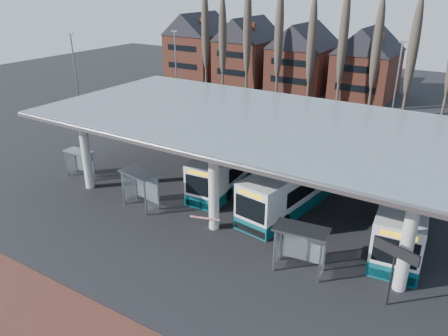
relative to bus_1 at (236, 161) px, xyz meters
The scene contains 15 objects.
ground 10.74m from the bus_1, 74.61° to the right, with size 140.00×140.00×0.00m, color black.
station_canopy 5.45m from the bus_1, 38.48° to the right, with size 32.00×16.00×6.34m.
poplar_row 24.03m from the bus_1, 82.94° to the left, with size 45.10×1.10×14.50m.
townhouse_row 36.41m from the bus_1, 110.96° to the left, with size 36.80×10.30×12.25m.
lamp_post_a 19.56m from the bus_1, 142.24° to the left, with size 0.80×0.16×10.17m.
lamp_post_b 18.44m from the bus_1, 60.77° to the left, with size 0.80×0.16×10.17m.
lamp_post_d 23.78m from the bus_1, behind, with size 0.80×0.16×10.17m.
bus_1 is the anchor object (origin of this frame).
bus_2 6.26m from the bus_1, ahead, with size 4.46×12.86×3.50m.
bus_3 13.65m from the bus_1, ahead, with size 4.07×12.97×3.54m.
shelter_0 13.18m from the bus_1, 150.04° to the right, with size 2.52×1.30×2.31m.
shelter_1 8.62m from the bus_1, 113.04° to the right, with size 3.20×1.96×2.79m.
shelter_2 13.10m from the bus_1, 43.38° to the right, with size 3.19×1.88×2.81m.
info_sign_0 17.40m from the bus_1, 32.93° to the right, with size 2.34×0.87×3.60m.
barrier 8.55m from the bus_1, 73.48° to the right, with size 1.98×0.85×1.02m.
Camera 1 is at (14.08, -18.85, 15.46)m, focal length 35.00 mm.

